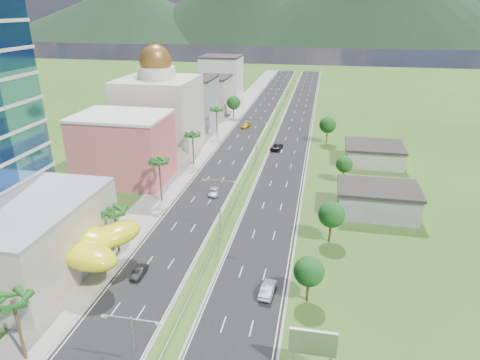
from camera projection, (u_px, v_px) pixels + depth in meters
The scene contains 36 objects.
ground at pixel (205, 268), 66.88m from camera, with size 500.00×500.00×0.00m, color #2D5119.
road_left at pixel (253, 122), 149.93m from camera, with size 11.00×260.00×0.04m, color black.
road_right at pixel (296, 124), 147.26m from camera, with size 11.00×260.00×0.04m, color black.
sidewalk_left at pixel (227, 121), 151.61m from camera, with size 7.00×260.00×0.12m, color gray.
median_guardrail at pixel (267, 136), 132.01m from camera, with size 0.10×216.06×0.76m.
streetlight_median_a at pixel (135, 352), 41.62m from camera, with size 6.04×0.25×11.00m.
streetlight_median_b at pixel (220, 202), 73.40m from camera, with size 6.04×0.25×11.00m.
streetlight_median_c at pixel (256, 137), 109.72m from camera, with size 6.04×0.25×11.00m.
streetlight_median_d at pixel (276, 101), 150.59m from camera, with size 6.04×0.25×11.00m.
streetlight_median_e at pixel (288, 81), 191.45m from camera, with size 6.04×0.25×11.00m.
lime_canopy at pixel (70, 240), 64.91m from camera, with size 18.00×15.00×7.40m.
pink_shophouse at pixel (124, 149), 98.08m from camera, with size 20.00×15.00×15.00m, color #D8585C.
domed_building at pixel (159, 110), 117.50m from camera, with size 20.00×20.00×28.70m.
midrise_grey at pixel (190, 103), 141.30m from camera, with size 16.00×15.00×16.00m, color gray.
midrise_beige at pixel (208, 95), 161.84m from camera, with size 16.00×15.00×13.00m, color #AB9E8D.
midrise_white at pixel (222, 79), 181.78m from camera, with size 16.00×15.00×18.00m, color silver.
billboard at pixel (313, 344), 45.83m from camera, with size 5.20×0.35×6.20m.
shed_near at pixel (377, 201), 83.65m from camera, with size 15.00×10.00×5.00m, color gray.
shed_far at pixel (373, 155), 110.65m from camera, with size 14.00×12.00×4.40m, color #AB9E8D.
palm_tree_a at pixel (13, 303), 46.62m from camera, with size 3.60×3.60×9.10m.
palm_tree_b at pixel (114, 213), 68.78m from camera, with size 3.60×3.60×8.10m.
palm_tree_c at pixel (159, 163), 86.39m from camera, with size 3.60×3.60×9.60m.
palm_tree_d at pixel (193, 136), 107.64m from camera, with size 3.60×3.60×8.60m.
palm_tree_e at pixel (217, 111), 130.05m from camera, with size 3.60×3.60×9.40m.
leafy_tree_lfar at pixel (234, 103), 153.79m from camera, with size 4.90×4.90×8.05m.
leafy_tree_ra at pixel (309, 271), 57.68m from camera, with size 4.20×4.20×6.90m.
leafy_tree_rb at pixel (332, 215), 72.43m from camera, with size 4.55×4.55×7.47m.
leafy_tree_rc at pixel (344, 164), 97.63m from camera, with size 3.85×3.85×6.33m.
leafy_tree_rd at pixel (328, 125), 125.12m from camera, with size 4.90×4.90×8.05m.
mountain_ridge at pixel (369, 43), 464.82m from camera, with size 860.00×140.00×90.00m, color black, non-canonical shape.
car_dark_left at pixel (139, 272), 64.61m from camera, with size 1.37×3.94×1.30m, color black.
car_silver_mid_left at pixel (214, 192), 92.44m from camera, with size 2.13×4.61×1.28m, color #B4B7BC.
car_yellow_far_left at pixel (246, 125), 143.04m from camera, with size 2.10×5.18×1.50m, color #C38D16.
car_silver_right at pixel (268, 289), 60.51m from camera, with size 1.71×4.90×1.61m, color #A9ACB1.
car_dark_far_right at pixel (277, 146), 121.45m from camera, with size 2.74×5.94×1.65m, color black.
motorcycle at pixel (115, 277), 63.42m from camera, with size 0.62×2.05×1.31m, color black.
Camera 1 is at (16.21, -54.57, 38.08)m, focal length 32.00 mm.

